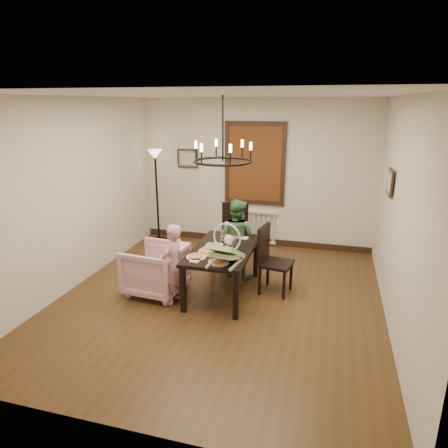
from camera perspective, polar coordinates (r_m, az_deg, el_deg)
The scene contains 17 objects.
room_shell at distance 5.66m, azimuth 0.27°, elevation 3.63°, with size 4.51×5.00×2.81m.
dining_table at distance 5.77m, azimuth -0.16°, elevation -4.25°, with size 0.85×1.50×0.70m.
chair_far at distance 6.89m, azimuth 1.44°, elevation -1.49°, with size 0.46×0.46×1.05m, color black, non-canonical shape.
chair_right at distance 5.89m, azimuth 7.49°, elevation -5.10°, with size 0.45×0.45×1.02m, color black, non-canonical shape.
armchair at distance 5.96m, azimuth -9.77°, elevation -6.40°, with size 0.79×0.81×0.73m, color #E5AFC3.
elderly_woman at distance 5.60m, azimuth -7.27°, elevation -6.67°, with size 0.35×0.23×0.95m, color #C58BA1.
seated_man at distance 6.40m, azimuth 1.77°, elevation -2.94°, with size 0.51×0.40×1.05m, color #487A49.
baby_bouncer at distance 5.16m, azimuth 0.28°, elevation -3.70°, with size 0.41×0.56×0.37m, color #ADD895, non-canonical shape.
salad_bowl at distance 5.70m, azimuth -1.44°, elevation -3.26°, with size 0.29×0.29×0.07m, color white.
pizza_platter at distance 5.57m, azimuth -1.95°, elevation -3.90°, with size 0.34×0.34×0.04m, color tan.
drinking_glass at distance 5.67m, azimuth 0.98°, elevation -2.97°, with size 0.07×0.07×0.14m, color silver.
window_blinds at distance 7.63m, azimuth 4.43°, elevation 8.58°, with size 1.00×0.03×1.40m, color #5D3112.
radiator at distance 7.93m, azimuth 4.25°, elevation -0.37°, with size 0.92×0.12×0.62m, color silver, non-canonical shape.
picture_back at distance 8.00m, azimuth -5.20°, elevation 9.31°, with size 0.42×0.03×0.36m, color black.
picture_right at distance 6.00m, azimuth 22.65°, elevation 5.51°, with size 0.42×0.03×0.36m, color black.
floor_lamp at distance 8.05m, azimuth -9.54°, elevation 3.77°, with size 0.30×0.30×1.80m, color black, non-canonical shape.
chandelier at distance 5.44m, azimuth -0.17°, elevation 8.96°, with size 0.80×0.80×0.04m, color black.
Camera 1 is at (1.44, -4.95, 2.71)m, focal length 32.00 mm.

